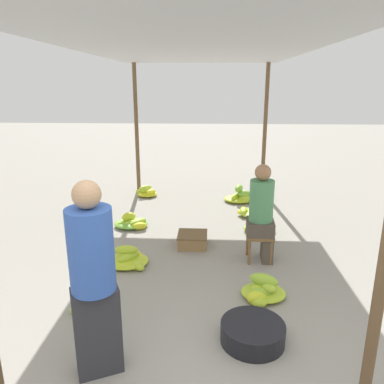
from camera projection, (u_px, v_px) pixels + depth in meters
canopy_post_back_left at (137, 129)px, 7.76m from camera, size 0.08×0.08×2.61m
canopy_post_back_right at (265, 130)px, 7.63m from camera, size 0.08×0.08×2.61m
canopy_tarp at (194, 48)px, 4.66m from camera, size 3.05×5.96×0.04m
vendor_foreground at (93, 279)px, 2.76m from camera, size 0.44×0.44×1.56m
stool at (259, 239)px, 4.78m from camera, size 0.34×0.34×0.36m
vendor_seated at (262, 212)px, 4.68m from camera, size 0.36×0.36×1.26m
basin_black at (253, 333)px, 3.29m from camera, size 0.57×0.57×0.18m
banana_pile_left_0 at (129, 258)px, 4.73m from camera, size 0.57×0.60×0.26m
banana_pile_left_1 at (147, 192)px, 7.58m from camera, size 0.45×0.35×0.23m
banana_pile_left_2 at (132, 222)px, 5.96m from camera, size 0.55×0.48×0.23m
banana_pile_left_3 at (93, 303)px, 3.78m from camera, size 0.44×0.41×0.17m
banana_pile_right_0 at (262, 291)px, 3.95m from camera, size 0.48×0.50×0.27m
banana_pile_right_1 at (259, 227)px, 5.73m from camera, size 0.50×0.56×0.22m
banana_pile_right_2 at (254, 211)px, 6.45m from camera, size 0.64×0.54×0.22m
banana_pile_right_3 at (240, 197)px, 7.23m from camera, size 0.62×0.49×0.34m
crate_near at (192, 240)px, 5.25m from camera, size 0.41×0.41×0.18m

